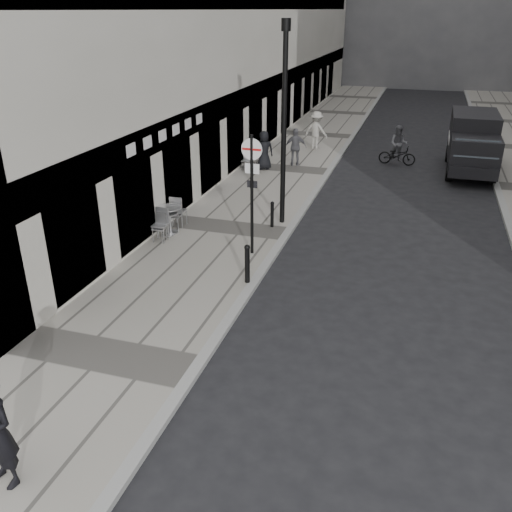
{
  "coord_description": "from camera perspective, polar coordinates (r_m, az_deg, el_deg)",
  "views": [
    {
      "loc": [
        3.82,
        -5.42,
        6.72
      ],
      "look_at": [
        0.4,
        5.71,
        1.4
      ],
      "focal_mm": 38.0,
      "sensor_mm": 36.0,
      "label": 1
    }
  ],
  "objects": [
    {
      "name": "ground",
      "position": [
        9.44,
        -13.6,
        -21.71
      ],
      "size": [
        120.0,
        120.0,
        0.0
      ],
      "primitive_type": "plane",
      "color": "black",
      "rests_on": "ground"
    },
    {
      "name": "sidewalk",
      "position": [
        25.04,
        3.04,
        9.1
      ],
      "size": [
        4.0,
        60.0,
        0.12
      ],
      "primitive_type": "cube",
      "color": "gray",
      "rests_on": "ground"
    },
    {
      "name": "sign_post",
      "position": [
        15.32,
        -0.44,
        8.05
      ],
      "size": [
        0.6,
        0.1,
        3.51
      ],
      "rotation": [
        0.0,
        0.0,
        -0.04
      ],
      "color": "black",
      "rests_on": "sidewalk"
    },
    {
      "name": "lamppost",
      "position": [
        17.54,
        2.98,
        14.48
      ],
      "size": [
        0.29,
        0.29,
        6.37
      ],
      "color": "black",
      "rests_on": "sidewalk"
    },
    {
      "name": "bollard_near",
      "position": [
        14.17,
        -0.92,
        -0.95
      ],
      "size": [
        0.13,
        0.13,
        1.0
      ],
      "primitive_type": "cylinder",
      "color": "black",
      "rests_on": "sidewalk"
    },
    {
      "name": "bollard_far",
      "position": [
        17.91,
        1.71,
        4.33
      ],
      "size": [
        0.11,
        0.11,
        0.82
      ],
      "primitive_type": "cylinder",
      "color": "black",
      "rests_on": "sidewalk"
    },
    {
      "name": "panel_van",
      "position": [
        26.42,
        21.88,
        11.25
      ],
      "size": [
        2.04,
        5.35,
        2.51
      ],
      "rotation": [
        0.0,
        0.0,
        -0.01
      ],
      "color": "black",
      "rests_on": "ground"
    },
    {
      "name": "cyclist",
      "position": [
        26.72,
        14.69,
        10.78
      ],
      "size": [
        1.74,
        0.72,
        1.83
      ],
      "rotation": [
        0.0,
        0.0,
        -0.08
      ],
      "color": "black",
      "rests_on": "ground"
    },
    {
      "name": "pedestrian_a",
      "position": [
        25.32,
        4.19,
        11.37
      ],
      "size": [
        1.07,
        0.68,
        1.7
      ],
      "primitive_type": "imported",
      "rotation": [
        0.0,
        0.0,
        3.43
      ],
      "color": "#59585D",
      "rests_on": "sidewalk"
    },
    {
      "name": "pedestrian_b",
      "position": [
        28.57,
        6.36,
        13.01
      ],
      "size": [
        1.38,
        1.02,
        1.9
      ],
      "primitive_type": "imported",
      "rotation": [
        0.0,
        0.0,
        2.86
      ],
      "color": "#A5A198",
      "rests_on": "sidewalk"
    },
    {
      "name": "pedestrian_c",
      "position": [
        24.6,
        0.85,
        11.06
      ],
      "size": [
        1.0,
        0.89,
        1.72
      ],
      "primitive_type": "imported",
      "rotation": [
        0.0,
        0.0,
        3.66
      ],
      "color": "black",
      "rests_on": "sidewalk"
    },
    {
      "name": "cafe_table_near",
      "position": [
        17.46,
        -9.31,
        3.59
      ],
      "size": [
        0.68,
        1.54,
        0.88
      ],
      "color": "#A3A3A5",
      "rests_on": "sidewalk"
    },
    {
      "name": "cafe_table_mid",
      "position": [
        17.6,
        -9.06,
        4.03
      ],
      "size": [
        0.8,
        1.81,
        1.03
      ],
      "color": "silver",
      "rests_on": "sidewalk"
    },
    {
      "name": "cafe_table_far",
      "position": [
        25.13,
        -0.66,
        10.32
      ],
      "size": [
        0.65,
        1.46,
        0.83
      ],
      "color": "#BBBBBD",
      "rests_on": "sidewalk"
    }
  ]
}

